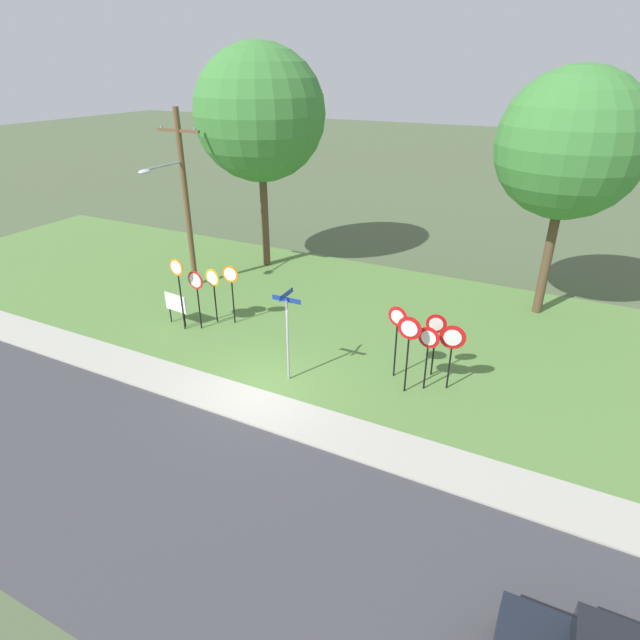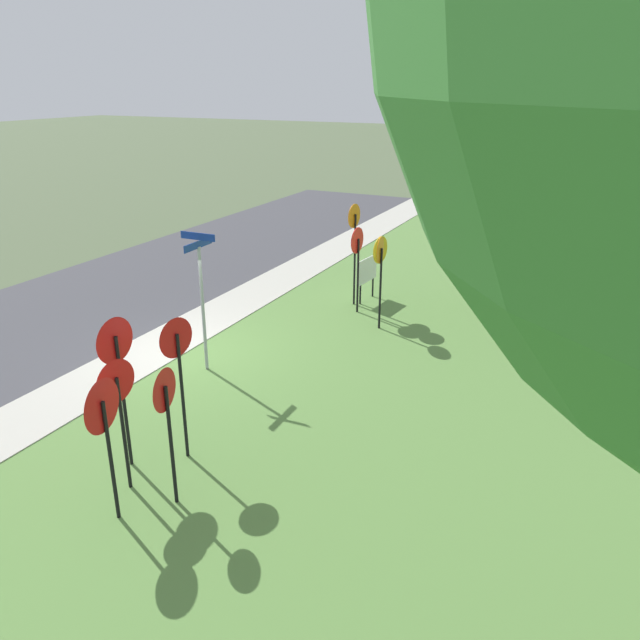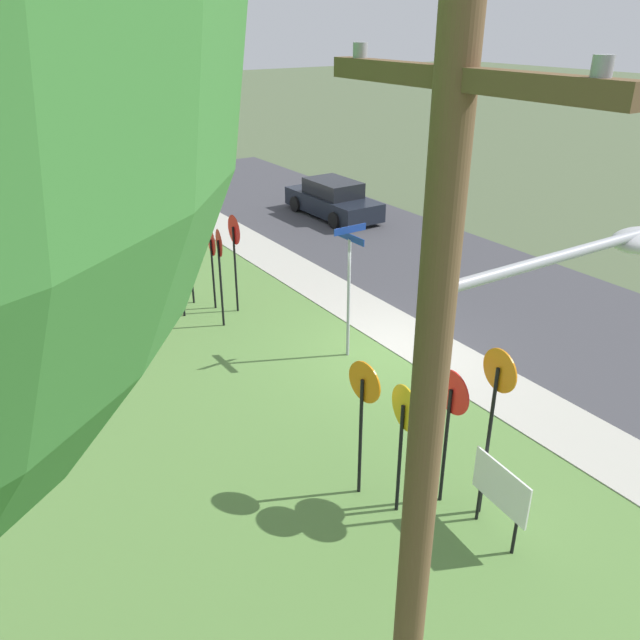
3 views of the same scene
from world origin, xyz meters
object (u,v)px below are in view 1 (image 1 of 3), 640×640
stop_sign_far_left (196,288)px  yield_sign_far_left (428,344)px  stop_sign_far_center (178,280)px  stop_sign_near_left (213,284)px  yield_sign_far_right (452,343)px  stop_sign_near_right (231,282)px  yield_sign_near_right (436,331)px  yield_sign_center (397,326)px  oak_tree_left (260,114)px  yield_sign_near_left (409,337)px  utility_pole (182,195)px  notice_board (176,304)px  oak_tree_right (571,145)px  street_name_post (287,329)px

stop_sign_far_left → yield_sign_far_left: (8.76, -0.14, -0.09)m
stop_sign_far_left → stop_sign_far_center: (-0.53, -0.32, 0.34)m
stop_sign_near_left → yield_sign_far_right: size_ratio=1.01×
stop_sign_near_right → stop_sign_near_left: bearing=-166.4°
yield_sign_near_right → yield_sign_center: size_ratio=0.88×
stop_sign_far_left → stop_sign_near_right: bearing=51.7°
stop_sign_far_center → oak_tree_left: 9.04m
oak_tree_left → stop_sign_near_right: bearing=-68.9°
yield_sign_near_left → yield_sign_near_right: yield_sign_near_left is taller
utility_pole → yield_sign_far_right: bearing=-13.7°
utility_pole → notice_board: (2.03, -3.34, -3.29)m
notice_board → stop_sign_near_left: bearing=39.9°
yield_sign_near_right → stop_sign_near_right: bearing=168.1°
oak_tree_right → stop_sign_far_center: bearing=-146.8°
yield_sign_far_right → oak_tree_right: size_ratio=0.24×
yield_sign_far_right → yield_sign_near_left: bearing=-155.5°
stop_sign_far_center → oak_tree_right: (11.77, 7.70, 4.47)m
stop_sign_near_right → oak_tree_right: bearing=25.2°
stop_sign_near_right → oak_tree_left: oak_tree_left is taller
yield_sign_far_left → street_name_post: street_name_post is taller
yield_sign_far_left → stop_sign_far_center: bearing=-171.6°
stop_sign_near_left → yield_sign_near_left: (8.08, -1.28, 0.32)m
stop_sign_far_center → stop_sign_near_left: bearing=59.9°
utility_pole → stop_sign_far_left: bearing=-46.8°
stop_sign_far_center → yield_sign_near_left: 8.81m
yield_sign_far_right → notice_board: size_ratio=1.75×
stop_sign_far_left → oak_tree_left: bearing=105.6°
stop_sign_near_right → yield_sign_far_right: (8.53, -0.77, -0.08)m
stop_sign_far_center → yield_sign_center: size_ratio=1.14×
yield_sign_near_right → yield_sign_near_left: bearing=-120.3°
stop_sign_near_right → street_name_post: 4.62m
utility_pole → notice_board: size_ratio=6.04×
street_name_post → notice_board: street_name_post is taller
street_name_post → notice_board: bearing=164.8°
yield_sign_far_left → yield_sign_center: 1.14m
stop_sign_far_center → utility_pole: (-2.51, 3.56, 2.10)m
street_name_post → stop_sign_near_right: bearing=146.0°
stop_sign_near_right → street_name_post: (3.89, -2.50, 0.09)m
stop_sign_far_center → stop_sign_near_right: bearing=47.6°
yield_sign_far_left → notice_board: 9.80m
yield_sign_near_right → yield_sign_far_left: yield_sign_near_right is taller
stop_sign_near_left → yield_sign_far_right: 9.21m
stop_sign_far_left → yield_sign_near_left: 8.30m
stop_sign_near_right → stop_sign_far_left: stop_sign_near_right is taller
street_name_post → utility_pole: (-7.79, 4.77, 2.32)m
notice_board → oak_tree_left: size_ratio=0.13×
stop_sign_far_center → oak_tree_right: oak_tree_right is taller
street_name_post → utility_pole: utility_pole is taller
stop_sign_near_right → yield_sign_center: 6.87m
stop_sign_far_center → oak_tree_left: bearing=102.6°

